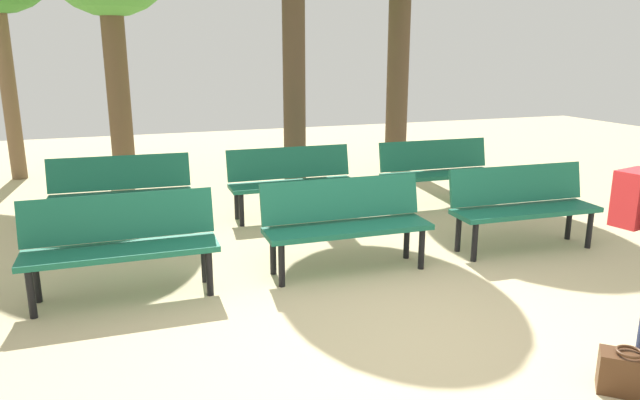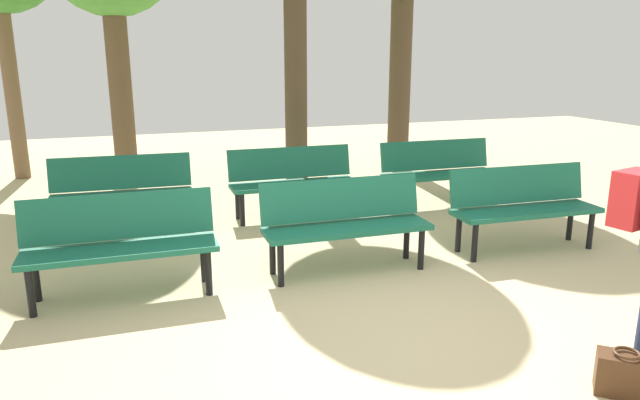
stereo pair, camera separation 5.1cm
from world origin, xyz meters
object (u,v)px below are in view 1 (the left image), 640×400
Objects in this scene: bench_r0_c1 at (346,219)px; handbag at (626,373)px; bench_r0_c2 at (522,202)px; bench_r1_c1 at (292,178)px; bench_r0_c0 at (121,240)px; bench_r1_c0 at (121,189)px; bench_r1_c2 at (437,168)px.

bench_r0_c1 reaches higher than handbag.
bench_r1_c1 is at bearing 136.84° from bench_r0_c2.
bench_r0_c1 is at bearing -90.59° from bench_r1_c1.
bench_r0_c0 and bench_r0_c1 have the same top height.
bench_r0_c0 is 2.04m from bench_r0_c1.
bench_r1_c0 reaches higher than handbag.
bench_r0_c0 and bench_r1_c2 have the same top height.
bench_r1_c0 is at bearing 135.88° from bench_r0_c1.
bench_r1_c2 is at bearing 0.79° from bench_r1_c0.
bench_r0_c1 is 2.82m from bench_r1_c2.
bench_r1_c0 is 5.41m from handbag.
bench_r1_c2 reaches higher than handbag.
bench_r1_c0 is 1.01× the size of bench_r1_c1.
bench_r0_c1 is 2.85m from bench_r1_c0.
bench_r0_c0 is 1.00× the size of bench_r1_c2.
handbag is at bearing -41.26° from bench_r0_c0.
bench_r0_c2 is at bearing -91.03° from bench_r1_c2.
bench_r0_c2 is 4.51m from bench_r1_c0.
bench_r0_c2 is 4.51× the size of handbag.
handbag is (0.78, -4.52, -0.37)m from bench_r1_c1.
handbag is (0.84, -2.56, -0.37)m from bench_r0_c1.
bench_r0_c1 is at bearing -42.42° from bench_r1_c0.
handbag is (-1.27, -4.43, -0.37)m from bench_r1_c2.
bench_r1_c2 is (4.15, 1.82, 0.00)m from bench_r0_c0.
bench_r0_c1 is 1.97m from bench_r1_c1.
bench_r0_c0 is 0.99× the size of bench_r1_c0.
bench_r0_c1 is at bearing 108.13° from handbag.
bench_r0_c1 is 2.72m from handbag.
bench_r1_c0 and bench_r1_c1 have the same top height.
bench_r0_c0 is at bearing -178.71° from bench_r0_c2.
bench_r1_c2 is (0.10, 1.91, 0.00)m from bench_r0_c2.
bench_r0_c2 is 1.01× the size of bench_r1_c1.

